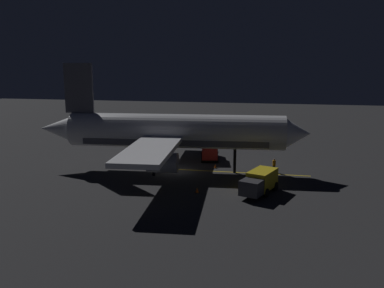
{
  "coord_description": "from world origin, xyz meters",
  "views": [
    {
      "loc": [
        47.87,
        11.7,
        13.21
      ],
      "look_at": [
        0.0,
        2.0,
        3.5
      ],
      "focal_mm": 38.11,
      "sensor_mm": 36.0,
      "label": 1
    }
  ],
  "objects_px": {
    "airliner": "(171,132)",
    "ground_crew_worker": "(274,165)",
    "traffic_cone_under_wing": "(215,166)",
    "catering_truck": "(210,151)",
    "baggage_truck": "(260,182)",
    "traffic_cone_near_left": "(197,190)",
    "traffic_cone_near_right": "(273,184)"
  },
  "relations": [
    {
      "from": "baggage_truck",
      "to": "catering_truck",
      "type": "height_order",
      "value": "catering_truck"
    },
    {
      "from": "catering_truck",
      "to": "baggage_truck",
      "type": "bearing_deg",
      "value": 28.07
    },
    {
      "from": "airliner",
      "to": "ground_crew_worker",
      "type": "height_order",
      "value": "airliner"
    },
    {
      "from": "traffic_cone_near_right",
      "to": "traffic_cone_under_wing",
      "type": "relative_size",
      "value": 1.0
    },
    {
      "from": "catering_truck",
      "to": "traffic_cone_under_wing",
      "type": "bearing_deg",
      "value": 17.88
    },
    {
      "from": "airliner",
      "to": "traffic_cone_near_left",
      "type": "height_order",
      "value": "airliner"
    },
    {
      "from": "ground_crew_worker",
      "to": "traffic_cone_near_right",
      "type": "distance_m",
      "value": 6.11
    },
    {
      "from": "traffic_cone_near_right",
      "to": "traffic_cone_under_wing",
      "type": "xyz_separation_m",
      "value": [
        -6.68,
        -7.35,
        0.0
      ]
    },
    {
      "from": "catering_truck",
      "to": "traffic_cone_near_left",
      "type": "bearing_deg",
      "value": 4.02
    },
    {
      "from": "airliner",
      "to": "ground_crew_worker",
      "type": "relative_size",
      "value": 19.42
    },
    {
      "from": "traffic_cone_near_left",
      "to": "traffic_cone_under_wing",
      "type": "distance_m",
      "value": 10.37
    },
    {
      "from": "traffic_cone_near_left",
      "to": "traffic_cone_near_right",
      "type": "xyz_separation_m",
      "value": [
        -3.68,
        7.76,
        0.0
      ]
    },
    {
      "from": "ground_crew_worker",
      "to": "catering_truck",
      "type": "bearing_deg",
      "value": -120.13
    },
    {
      "from": "ground_crew_worker",
      "to": "traffic_cone_near_left",
      "type": "distance_m",
      "value": 12.5
    },
    {
      "from": "baggage_truck",
      "to": "airliner",
      "type": "bearing_deg",
      "value": -122.34
    },
    {
      "from": "airliner",
      "to": "baggage_truck",
      "type": "height_order",
      "value": "airliner"
    },
    {
      "from": "traffic_cone_near_left",
      "to": "traffic_cone_near_right",
      "type": "height_order",
      "value": "same"
    },
    {
      "from": "baggage_truck",
      "to": "ground_crew_worker",
      "type": "distance_m",
      "value": 8.91
    },
    {
      "from": "airliner",
      "to": "traffic_cone_under_wing",
      "type": "relative_size",
      "value": 61.43
    },
    {
      "from": "traffic_cone_near_right",
      "to": "baggage_truck",
      "type": "bearing_deg",
      "value": -27.01
    },
    {
      "from": "airliner",
      "to": "catering_truck",
      "type": "height_order",
      "value": "airliner"
    },
    {
      "from": "traffic_cone_near_left",
      "to": "traffic_cone_under_wing",
      "type": "relative_size",
      "value": 1.0
    },
    {
      "from": "baggage_truck",
      "to": "traffic_cone_near_left",
      "type": "xyz_separation_m",
      "value": [
        0.96,
        -6.38,
        -0.95
      ]
    },
    {
      "from": "ground_crew_worker",
      "to": "baggage_truck",
      "type": "bearing_deg",
      "value": -9.11
    },
    {
      "from": "airliner",
      "to": "baggage_truck",
      "type": "distance_m",
      "value": 13.67
    },
    {
      "from": "airliner",
      "to": "traffic_cone_near_right",
      "type": "xyz_separation_m",
      "value": [
        4.33,
        12.51,
        -4.62
      ]
    },
    {
      "from": "traffic_cone_near_left",
      "to": "traffic_cone_near_right",
      "type": "relative_size",
      "value": 1.0
    },
    {
      "from": "airliner",
      "to": "catering_truck",
      "type": "bearing_deg",
      "value": 151.7
    },
    {
      "from": "ground_crew_worker",
      "to": "traffic_cone_under_wing",
      "type": "bearing_deg",
      "value": -94.67
    },
    {
      "from": "airliner",
      "to": "catering_truck",
      "type": "xyz_separation_m",
      "value": [
        -6.88,
        3.7,
        -3.61
      ]
    },
    {
      "from": "baggage_truck",
      "to": "catering_truck",
      "type": "distance_m",
      "value": 15.78
    },
    {
      "from": "airliner",
      "to": "baggage_truck",
      "type": "xyz_separation_m",
      "value": [
        7.05,
        11.13,
        -3.66
      ]
    }
  ]
}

